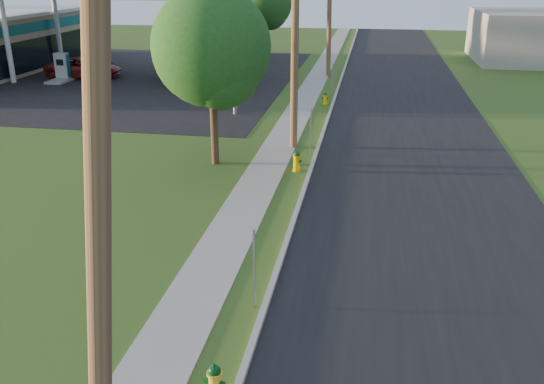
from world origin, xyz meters
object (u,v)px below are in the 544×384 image
object	(u,v)px
fuel_pump_nw	(63,70)
car_silver	(191,68)
tree_verge	(213,52)
fuel_pump_sw	(89,62)
fuel_pump_ne	(188,74)
hydrant_near	(215,382)
utility_pole_mid	(295,31)
fuel_pump_se	(205,65)
tree_lot	(266,4)
price_pylon	(233,8)
utility_pole_far	(329,7)
hydrant_far	(325,98)
utility_pole_near	(98,195)
car_red	(84,68)
hydrant_mid	(297,161)

from	to	relation	value
fuel_pump_nw	car_silver	distance (m)	8.82
car_silver	tree_verge	bearing A→B (deg)	177.19
car_silver	fuel_pump_sw	bearing A→B (deg)	57.46
fuel_pump_ne	hydrant_near	xyz separation A→B (m)	(9.64, -28.92, -0.34)
utility_pole_mid	fuel_pump_se	bearing A→B (deg)	117.63
tree_lot	hydrant_near	world-z (taller)	tree_lot
fuel_pump_se	price_pylon	xyz separation A→B (m)	(5.00, -11.50, 4.71)
tree_lot	fuel_pump_ne	bearing A→B (deg)	-102.86
utility_pole_mid	utility_pole_far	world-z (taller)	utility_pole_mid
hydrant_far	tree_verge	bearing A→B (deg)	-106.25
tree_lot	hydrant_near	bearing A→B (deg)	-80.96
fuel_pump_ne	tree_verge	bearing A→B (deg)	-68.57
fuel_pump_sw	tree_verge	distance (m)	25.25
fuel_pump_nw	hydrant_far	world-z (taller)	fuel_pump_nw
utility_pole_far	car_silver	world-z (taller)	utility_pole_far
fuel_pump_sw	fuel_pump_se	distance (m)	9.00
utility_pole_mid	fuel_pump_se	world-z (taller)	utility_pole_mid
fuel_pump_nw	hydrant_near	world-z (taller)	fuel_pump_nw
utility_pole_near	tree_lot	distance (m)	44.41
fuel_pump_ne	car_silver	distance (m)	2.65
fuel_pump_nw	utility_pole_far	bearing A→B (deg)	15.61
tree_verge	price_pylon	bearing A→B (deg)	98.26
utility_pole_near	fuel_pump_se	bearing A→B (deg)	104.27
fuel_pump_sw	hydrant_far	distance (m)	20.35
utility_pole_mid	utility_pole_far	size ratio (longest dim) A/B	1.03
tree_lot	car_silver	distance (m)	11.64
car_red	tree_verge	bearing A→B (deg)	-146.66
tree_verge	hydrant_mid	distance (m)	5.16
price_pylon	car_silver	distance (m)	12.46
fuel_pump_ne	hydrant_mid	size ratio (longest dim) A/B	3.83
utility_pole_mid	hydrant_far	size ratio (longest dim) A/B	13.47
tree_verge	hydrant_far	world-z (taller)	tree_verge
fuel_pump_nw	tree_verge	distance (m)	22.25
tree_lot	fuel_pump_se	bearing A→B (deg)	-108.25
utility_pole_near	car_red	xyz separation A→B (m)	(-17.03, 32.32, -4.08)
utility_pole_near	fuel_pump_ne	bearing A→B (deg)	106.02
utility_pole_near	hydrant_far	bearing A→B (deg)	88.61
hydrant_mid	car_red	world-z (taller)	car_red
price_pylon	hydrant_mid	xyz separation A→B (m)	(4.44, -8.62, -5.02)
utility_pole_mid	hydrant_mid	world-z (taller)	utility_pole_mid
fuel_pump_ne	hydrant_mid	bearing A→B (deg)	-59.64
fuel_pump_sw	hydrant_far	world-z (taller)	fuel_pump_sw
car_red	tree_lot	bearing A→B (deg)	-50.09
fuel_pump_ne	tree_lot	xyz separation A→B (m)	(2.97, 13.01, 3.75)
fuel_pump_se	hydrant_near	distance (m)	34.30
fuel_pump_ne	car_red	bearing A→B (deg)	170.74
fuel_pump_nw	fuel_pump_se	distance (m)	9.85
fuel_pump_se	car_red	size ratio (longest dim) A/B	0.62
price_pylon	car_silver	bearing A→B (deg)	118.90
fuel_pump_ne	utility_pole_mid	bearing A→B (deg)	-55.60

